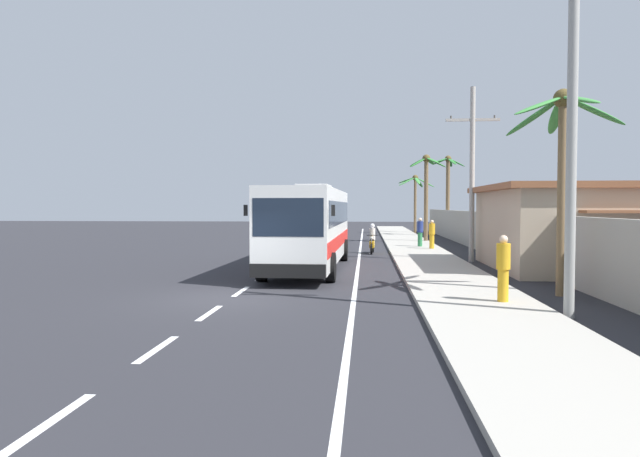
% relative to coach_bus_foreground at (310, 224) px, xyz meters
% --- Properties ---
extents(ground_plane, '(160.00, 160.00, 0.00)m').
position_rel_coach_bus_foreground_xyz_m(ground_plane, '(-1.52, -7.92, -1.87)').
color(ground_plane, '#28282D').
extents(sidewalk_kerb, '(3.20, 90.00, 0.14)m').
position_rel_coach_bus_foreground_xyz_m(sidewalk_kerb, '(5.28, 2.08, -1.80)').
color(sidewalk_kerb, '#A8A399').
rests_on(sidewalk_kerb, ground).
extents(lane_markings, '(3.66, 71.00, 0.01)m').
position_rel_coach_bus_foreground_xyz_m(lane_markings, '(0.61, 6.60, -1.87)').
color(lane_markings, white).
rests_on(lane_markings, ground).
extents(boundary_wall, '(0.24, 60.00, 2.31)m').
position_rel_coach_bus_foreground_xyz_m(boundary_wall, '(9.08, 6.08, -0.72)').
color(boundary_wall, '#9E998E').
rests_on(boundary_wall, ground).
extents(coach_bus_foreground, '(3.07, 12.13, 3.59)m').
position_rel_coach_bus_foreground_xyz_m(coach_bus_foreground, '(0.00, 0.00, 0.00)').
color(coach_bus_foreground, white).
rests_on(coach_bus_foreground, ground).
extents(motorcycle_beside_bus, '(0.56, 1.96, 1.66)m').
position_rel_coach_bus_foreground_xyz_m(motorcycle_beside_bus, '(2.69, 8.01, -1.20)').
color(motorcycle_beside_bus, black).
rests_on(motorcycle_beside_bus, ground).
extents(pedestrian_near_kerb, '(0.36, 0.36, 1.74)m').
position_rel_coach_bus_foreground_xyz_m(pedestrian_near_kerb, '(5.92, -8.66, -0.82)').
color(pedestrian_near_kerb, gold).
rests_on(pedestrian_near_kerb, sidewalk_kerb).
extents(pedestrian_midwalk, '(0.36, 0.36, 1.68)m').
position_rel_coach_bus_foreground_xyz_m(pedestrian_midwalk, '(6.21, 10.03, -0.85)').
color(pedestrian_midwalk, gold).
rests_on(pedestrian_midwalk, sidewalk_kerb).
extents(pedestrian_far_walk, '(0.36, 0.36, 1.77)m').
position_rel_coach_bus_foreground_xyz_m(pedestrian_far_walk, '(5.69, 11.82, -0.80)').
color(pedestrian_far_walk, '#2D7A47').
rests_on(pedestrian_far_walk, sidewalk_kerb).
extents(utility_pole_nearest, '(2.24, 0.24, 10.19)m').
position_rel_coach_bus_foreground_xyz_m(utility_pole_nearest, '(7.09, -10.14, 3.43)').
color(utility_pole_nearest, '#9E9E99').
rests_on(utility_pole_nearest, ground).
extents(utility_pole_mid, '(2.51, 0.24, 8.22)m').
position_rel_coach_bus_foreground_xyz_m(utility_pole_mid, '(7.32, 3.52, 2.43)').
color(utility_pole_mid, '#9E9E99').
rests_on(utility_pole_mid, ground).
extents(palm_nearest, '(3.69, 3.93, 6.05)m').
position_rel_coach_bus_foreground_xyz_m(palm_nearest, '(8.01, -6.67, 2.69)').
color(palm_nearest, brown).
rests_on(palm_nearest, ground).
extents(palm_second, '(3.61, 3.74, 5.62)m').
position_rel_coach_bus_foreground_xyz_m(palm_second, '(7.03, 31.23, 2.38)').
color(palm_second, brown).
rests_on(palm_second, ground).
extents(palm_third, '(2.80, 2.90, 6.94)m').
position_rel_coach_bus_foreground_xyz_m(palm_third, '(9.30, 25.47, 2.77)').
color(palm_third, brown).
rests_on(palm_third, ground).
extents(palm_fourth, '(2.75, 2.86, 6.35)m').
position_rel_coach_bus_foreground_xyz_m(palm_fourth, '(6.67, 17.71, 2.58)').
color(palm_fourth, brown).
rests_on(palm_fourth, ground).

